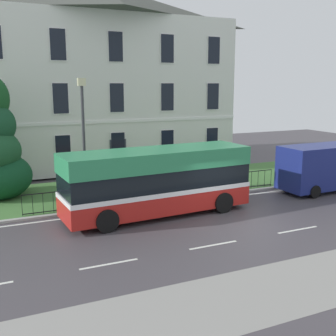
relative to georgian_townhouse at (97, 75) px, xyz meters
name	(u,v)px	position (x,y,z in m)	size (l,w,h in m)	color
ground_plane	(217,215)	(1.30, -14.82, -6.55)	(60.00, 56.00, 0.18)	#443F44
georgian_townhouse	(97,75)	(0.00, 0.00, 0.00)	(18.11, 9.07, 12.75)	silver
iron_verge_railing	(163,189)	(0.00, -11.70, -5.91)	(13.60, 0.04, 0.97)	black
single_decker_bus	(157,181)	(-1.10, -13.61, -4.95)	(8.74, 2.96, 3.01)	#AF1E1A
white_panel_van	(323,168)	(8.99, -13.40, -5.22)	(5.71, 2.29, 2.56)	navy
street_lamp_post	(83,132)	(-3.68, -10.66, -2.93)	(0.36, 0.24, 6.01)	#333338
litter_bin	(238,178)	(4.88, -11.19, -5.90)	(0.47, 0.47, 1.02)	#4C4742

